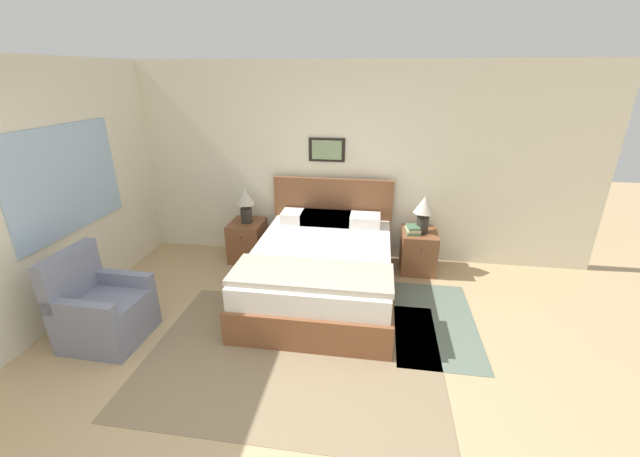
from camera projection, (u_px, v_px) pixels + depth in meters
ground_plane at (255, 426)px, 2.91m from camera, size 16.00×16.00×0.00m
wall_back at (318, 164)px, 5.25m from camera, size 7.24×0.09×2.60m
wall_left at (68, 188)px, 4.16m from camera, size 0.08×5.44×2.60m
area_rug_main at (294, 355)px, 3.64m from camera, size 2.69×1.95×0.01m
area_rug_bedside at (434, 321)px, 4.13m from camera, size 0.83×1.55×0.01m
bed at (322, 268)px, 4.55m from camera, size 1.60×2.13×1.14m
armchair at (102, 311)px, 3.77m from camera, size 0.71×0.69×0.92m
nightstand_near_window at (248, 240)px, 5.45m from camera, size 0.44×0.54×0.54m
nightstand_by_door at (418, 251)px, 5.13m from camera, size 0.44×0.54×0.54m
table_lamp_near_window at (245, 201)px, 5.24m from camera, size 0.26×0.26×0.48m
table_lamp_by_door at (424, 210)px, 4.92m from camera, size 0.26×0.26×0.48m
book_thick_bottom at (413, 232)px, 4.99m from camera, size 0.19×0.23×0.03m
book_hardcover_middle at (413, 229)px, 4.98m from camera, size 0.20×0.23×0.04m
book_novel_upper at (413, 227)px, 4.97m from camera, size 0.18×0.23×0.03m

